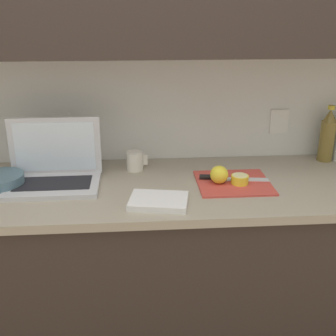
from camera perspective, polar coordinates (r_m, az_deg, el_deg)
name	(u,v)px	position (r m, az deg, el deg)	size (l,w,h in m)	color
wall_back	(122,20)	(1.90, -6.24, 19.28)	(5.20, 0.38, 2.60)	white
counter_unit	(125,273)	(2.01, -5.85, -14.02)	(2.55, 0.65, 0.91)	#332823
laptop	(54,170)	(1.84, -15.18, -0.21)	(0.39, 0.26, 0.27)	silver
cutting_board	(233,183)	(1.82, 8.84, -1.98)	(0.31, 0.28, 0.01)	#D1473D
knife	(222,178)	(1.83, 7.30, -1.30)	(0.30, 0.06, 0.02)	silver
lemon_half_cut	(240,179)	(1.80, 9.70, -1.52)	(0.07, 0.07, 0.04)	yellow
lemon_whole_beside	(219,175)	(1.78, 6.94, -0.89)	(0.08, 0.08, 0.08)	yellow
bottle_green_soda	(327,136)	(2.17, 20.78, 4.10)	(0.07, 0.07, 0.27)	olive
measuring_cup	(135,161)	(1.94, -4.50, 0.97)	(0.10, 0.08, 0.09)	silver
bowl_white	(0,182)	(1.88, -21.83, -1.73)	(0.20, 0.20, 0.06)	slate
dish_towel	(159,201)	(1.61, -1.28, -4.49)	(0.22, 0.16, 0.02)	white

